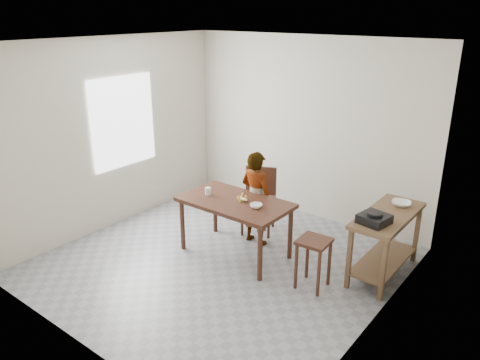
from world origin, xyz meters
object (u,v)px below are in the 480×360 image
Objects in this scene: prep_counter at (385,244)px; stool at (313,263)px; dining_table at (235,227)px; child at (256,198)px; dining_chair at (258,202)px.

prep_counter is 0.94m from stool.
dining_table is 1.86m from prep_counter.
stool is at bearing -3.19° from dining_table.
child is 2.16× the size of stool.
child reaches higher than prep_counter.
child is at bearing 86.97° from dining_table.
prep_counter is at bearing 22.15° from dining_table.
dining_table reaches higher than stool.
child is (0.02, 0.42, 0.28)m from dining_table.
stool is (1.19, -0.07, -0.07)m from dining_table.
prep_counter is at bearing -25.07° from dining_chair.
dining_table is 1.17× the size of prep_counter.
dining_chair is 1.52× the size of stool.
dining_table is 1.53× the size of dining_chair.
dining_table is 0.50m from child.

